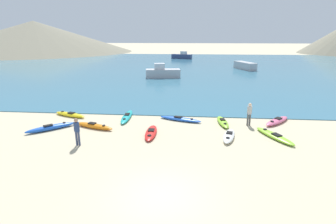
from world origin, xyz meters
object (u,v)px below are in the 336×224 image
Objects in this scene: person_near_waterline at (249,113)px; kayak_on_sand_8 at (180,119)px; kayak_on_sand_7 at (229,136)px; kayak_on_sand_2 at (94,126)px; moored_boat_2 at (245,66)px; moored_boat_0 at (182,56)px; person_near_foreground at (77,130)px; kayak_on_sand_0 at (51,127)px; kayak_on_sand_3 at (151,133)px; kayak_on_sand_9 at (223,122)px; kayak_on_sand_5 at (277,121)px; kayak_on_sand_6 at (70,114)px; kayak_on_sand_4 at (127,117)px; moored_boat_1 at (163,73)px; kayak_on_sand_1 at (275,136)px.

kayak_on_sand_8 is at bearing 172.54° from person_near_waterline.
kayak_on_sand_2 is at bearing 173.55° from kayak_on_sand_7.
kayak_on_sand_7 is 35.98m from moored_boat_2.
person_near_foreground is at bearing -93.83° from moored_boat_0.
person_near_foreground reaches higher than kayak_on_sand_2.
kayak_on_sand_0 is 1.66× the size of person_near_foreground.
kayak_on_sand_0 is at bearing -162.43° from kayak_on_sand_8.
kayak_on_sand_0 reaches higher than kayak_on_sand_3.
kayak_on_sand_2 is 9.40m from kayak_on_sand_9.
moored_boat_0 reaches higher than kayak_on_sand_3.
kayak_on_sand_5 reaches higher than kayak_on_sand_6.
moored_boat_0 reaches higher than kayak_on_sand_2.
moored_boat_2 is (5.81, 32.56, -0.23)m from person_near_waterline.
kayak_on_sand_4 is at bearing 176.63° from kayak_on_sand_8.
kayak_on_sand_3 is (7.11, -0.26, -0.05)m from kayak_on_sand_0.
kayak_on_sand_9 is at bearing 27.84° from kayak_on_sand_3.
kayak_on_sand_4 is 4.72m from kayak_on_sand_6.
kayak_on_sand_3 is 7.95m from kayak_on_sand_6.
kayak_on_sand_2 is 13.53m from kayak_on_sand_5.
kayak_on_sand_4 is 0.67× the size of moored_boat_1.
person_near_foreground is 40.76m from moored_boat_2.
moored_boat_0 is 1.06× the size of moored_boat_1.
kayak_on_sand_9 is 2.02m from person_near_waterline.
person_near_foreground is (3.03, -2.43, 0.81)m from kayak_on_sand_0.
kayak_on_sand_3 is at bearing -179.13° from kayak_on_sand_1.
kayak_on_sand_5 is at bearing 7.40° from kayak_on_sand_9.
kayak_on_sand_5 is at bearing 70.65° from kayak_on_sand_1.
kayak_on_sand_3 is at bearing -89.86° from moored_boat_0.
moored_boat_0 is (-8.17, 56.68, 0.63)m from kayak_on_sand_1.
person_near_waterline is 33.07m from moored_boat_2.
kayak_on_sand_7 reaches higher than kayak_on_sand_8.
kayak_on_sand_8 is at bearing -108.77° from moored_boat_2.
kayak_on_sand_2 is 4.31m from kayak_on_sand_3.
person_near_foreground is (-4.09, -2.17, 0.85)m from kayak_on_sand_3.
person_near_waterline is 0.30× the size of moored_boat_0.
kayak_on_sand_8 is at bearing 135.11° from kayak_on_sand_7.
person_near_foreground reaches higher than kayak_on_sand_3.
kayak_on_sand_0 is 0.53× the size of moored_boat_1.
kayak_on_sand_7 is 4.64m from kayak_on_sand_8.
person_near_waterline is 0.29× the size of moored_boat_2.
kayak_on_sand_1 is 1.15× the size of kayak_on_sand_3.
kayak_on_sand_9 is 1.64× the size of person_near_waterline.
person_near_waterline reaches higher than kayak_on_sand_3.
kayak_on_sand_2 is 38.07m from moored_boat_2.
moored_boat_0 is (-5.15, 54.16, 0.62)m from kayak_on_sand_9.
kayak_on_sand_6 is 1.11× the size of kayak_on_sand_9.
kayak_on_sand_1 is at bearing -109.35° from kayak_on_sand_5.
kayak_on_sand_0 is at bearing -97.04° from moored_boat_0.
kayak_on_sand_3 is 1.08× the size of kayak_on_sand_7.
kayak_on_sand_2 is 1.08× the size of kayak_on_sand_3.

